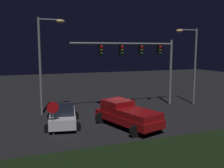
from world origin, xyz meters
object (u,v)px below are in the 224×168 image
Objects in this scene: street_lamp_right at (191,57)px; stop_sign at (53,112)px; car_sedan at (63,116)px; traffic_signal_gantry at (141,55)px; pickup_truck at (126,113)px; street_lamp_left at (45,55)px.

street_lamp_right is 3.41× the size of stop_sign.
stop_sign is at bearing 164.12° from car_sedan.
traffic_signal_gantry is 1.36× the size of street_lamp_right.
pickup_truck is 2.58× the size of stop_sign.
car_sedan is 14.22m from street_lamp_right.
traffic_signal_gantry is 11.18m from stop_sign.
car_sedan is 2.27m from stop_sign.
pickup_truck reaches higher than car_sedan.
street_lamp_left is at bearing 175.80° from street_lamp_right.
street_lamp_right is (5.17, -0.81, -0.21)m from traffic_signal_gantry.
stop_sign is at bearing -161.79° from street_lamp_right.
street_lamp_right reaches higher than pickup_truck.
street_lamp_left is at bearing 178.57° from traffic_signal_gantry.
pickup_truck is 0.70× the size of street_lamp_left.
street_lamp_left reaches higher than street_lamp_right.
traffic_signal_gantry is (3.89, 5.43, 4.03)m from pickup_truck.
stop_sign is at bearing -148.81° from traffic_signal_gantry.
street_lamp_right is (13.33, 2.79, 4.08)m from car_sedan.
street_lamp_left reaches higher than car_sedan.
traffic_signal_gantry is 5.24m from street_lamp_right.
pickup_truck is at bearing -102.96° from car_sedan.
street_lamp_left is (-0.74, 3.82, 4.38)m from car_sedan.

